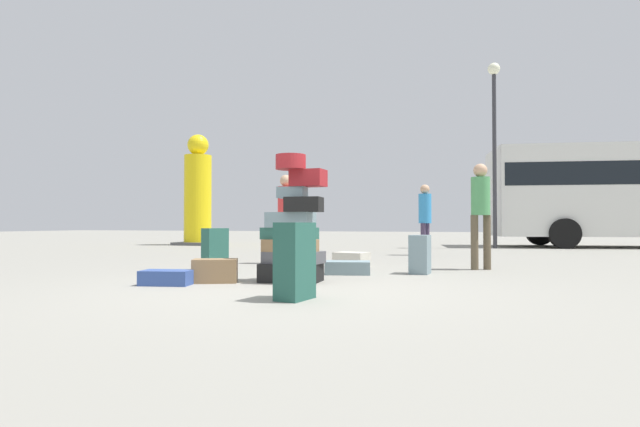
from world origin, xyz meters
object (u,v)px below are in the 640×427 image
suitcase_teal_behind_tower (215,251)px  yellow_dummy_statue (198,196)px  suitcase_slate_right_side (348,268)px  person_bearded_onlooker (481,206)px  person_passerby_in_red (425,213)px  lamp_post (494,126)px  suitcase_teal_upright_blue (295,261)px  person_tourist_with_camera (286,210)px  suitcase_brown_left_side (215,271)px  suitcase_tower (293,233)px  suitcase_cream_white_trunk (352,259)px  suitcase_navy_foreground_far (167,278)px  suitcase_slate_foreground_near (420,254)px

suitcase_teal_behind_tower → yellow_dummy_statue: (-5.48, 8.61, 1.38)m
suitcase_teal_behind_tower → yellow_dummy_statue: bearing=144.6°
suitcase_slate_right_side → person_bearded_onlooker: (1.89, 1.31, 0.94)m
person_passerby_in_red → lamp_post: size_ratio=0.30×
person_bearded_onlooker → lamp_post: size_ratio=0.31×
suitcase_teal_behind_tower → suitcase_teal_upright_blue: bearing=-23.5°
suitcase_teal_behind_tower → person_tourist_with_camera: (0.37, 1.98, 0.66)m
suitcase_teal_behind_tower → lamp_post: size_ratio=0.12×
suitcase_teal_upright_blue → lamp_post: 11.92m
suitcase_brown_left_side → suitcase_slate_right_side: (1.35, 1.52, -0.05)m
suitcase_teal_behind_tower → person_passerby_in_red: bearing=85.3°
suitcase_tower → person_tourist_with_camera: size_ratio=0.98×
suitcase_cream_white_trunk → person_tourist_with_camera: size_ratio=0.33×
suitcase_teal_upright_blue → yellow_dummy_statue: 13.15m
person_tourist_with_camera → lamp_post: (3.99, 7.13, 2.71)m
person_bearded_onlooker → lamp_post: 7.85m
suitcase_tower → suitcase_navy_foreground_far: size_ratio=2.73×
suitcase_teal_behind_tower → suitcase_brown_left_side: bearing=-38.7°
suitcase_tower → suitcase_slate_right_side: (0.44, 1.14, -0.54)m
suitcase_teal_upright_blue → lamp_post: (2.32, 11.21, 3.33)m
suitcase_slate_foreground_near → suitcase_teal_behind_tower: bearing=-158.0°
suitcase_slate_foreground_near → suitcase_tower: bearing=-127.3°
suitcase_slate_foreground_near → lamp_post: (1.40, 8.32, 3.42)m
suitcase_teal_behind_tower → person_bearded_onlooker: (3.84, 1.75, 0.69)m
suitcase_teal_upright_blue → person_bearded_onlooker: 4.29m
person_passerby_in_red → yellow_dummy_statue: yellow_dummy_statue is taller
person_passerby_in_red → suitcase_navy_foreground_far: bearing=-2.2°
lamp_post → person_passerby_in_red: bearing=-113.8°
person_bearded_onlooker → yellow_dummy_statue: yellow_dummy_statue is taller
suitcase_cream_white_trunk → suitcase_teal_behind_tower: 2.52m
person_bearded_onlooker → suitcase_cream_white_trunk: bearing=-30.7°
person_tourist_with_camera → person_bearded_onlooker: bearing=84.5°
suitcase_brown_left_side → person_tourist_with_camera: 3.18m
suitcase_slate_right_side → person_tourist_with_camera: size_ratio=0.40×
suitcase_slate_right_side → suitcase_teal_behind_tower: size_ratio=0.97×
suitcase_brown_left_side → person_bearded_onlooker: (3.25, 2.82, 0.88)m
suitcase_tower → suitcase_teal_behind_tower: bearing=155.3°
suitcase_navy_foreground_far → lamp_post: size_ratio=0.11×
suitcase_brown_left_side → yellow_dummy_statue: (-6.07, 9.68, 1.57)m
suitcase_tower → suitcase_slate_foreground_near: 2.11m
suitcase_cream_white_trunk → suitcase_teal_behind_tower: (-1.66, -1.88, 0.22)m
suitcase_slate_right_side → person_bearded_onlooker: bearing=22.7°
suitcase_brown_left_side → person_tourist_with_camera: person_tourist_with_camera is taller
suitcase_slate_foreground_near → person_passerby_in_red: (-0.32, 4.42, 0.70)m
lamp_post → suitcase_brown_left_side: bearing=-110.3°
suitcase_teal_upright_blue → person_tourist_with_camera: (-1.67, 4.08, 0.62)m
suitcase_navy_foreground_far → suitcase_tower: bearing=19.2°
suitcase_tower → lamp_post: bearing=73.8°
suitcase_teal_behind_tower → person_tourist_with_camera: bearing=101.5°
suitcase_tower → suitcase_slate_foreground_near: size_ratio=2.84×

